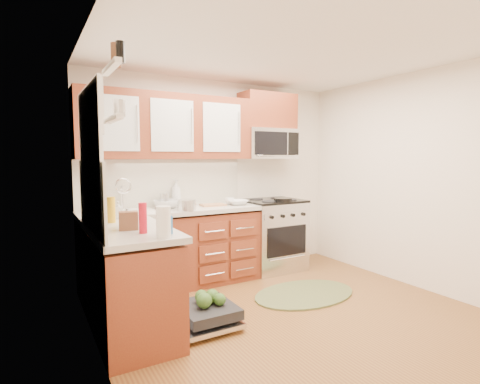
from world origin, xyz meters
TOP-DOWN VIEW (x-y plane):
  - floor at (0.00, 0.00)m, footprint 3.50×3.50m
  - ceiling at (0.00, 0.00)m, footprint 3.50×3.50m
  - wall_back at (0.00, 1.75)m, footprint 3.50×0.04m
  - wall_left at (-1.75, 0.00)m, footprint 0.04×3.50m
  - wall_right at (1.75, 0.00)m, footprint 0.04×3.50m
  - base_cabinet_back at (-0.73, 1.45)m, footprint 2.05×0.60m
  - base_cabinet_left at (-1.45, 0.52)m, footprint 0.60×1.25m
  - countertop_back at (-0.72, 1.44)m, footprint 2.07×0.64m
  - countertop_left at (-1.44, 0.53)m, footprint 0.64×1.27m
  - backsplash_back at (-0.73, 1.74)m, footprint 2.05×0.02m
  - backsplash_left at (-1.74, 0.52)m, footprint 0.02×1.25m
  - upper_cabinets at (-0.73, 1.57)m, footprint 2.05×0.35m
  - cabinet_over_mw at (0.68, 1.57)m, footprint 0.76×0.35m
  - range at (0.68, 1.43)m, footprint 0.76×0.64m
  - microwave at (0.68, 1.55)m, footprint 0.76×0.38m
  - sink at (-1.25, 1.42)m, footprint 0.62×0.50m
  - dishwasher at (-0.86, 0.30)m, footprint 0.70×0.60m
  - window at (-1.74, 0.50)m, footprint 0.03×1.05m
  - window_blind at (-1.71, 0.50)m, footprint 0.02×0.96m
  - shelf_upper at (-1.72, -0.35)m, footprint 0.04×0.40m
  - shelf_lower at (-1.72, -0.35)m, footprint 0.04×0.40m
  - rug at (0.44, 0.45)m, footprint 1.36×1.03m
  - skillet at (0.69, 1.22)m, footprint 0.24×0.24m
  - stock_pot at (-0.64, 1.22)m, footprint 0.24×0.24m
  - cutting_board at (-0.20, 1.44)m, footprint 0.31×0.22m
  - canister at (-0.77, 1.59)m, footprint 0.14×0.14m
  - paper_towel_roll at (-1.31, -0.02)m, footprint 0.13×0.13m
  - mustard_bottle at (-1.52, 0.84)m, footprint 0.09×0.09m
  - red_bottle at (-1.40, 0.22)m, footprint 0.08×0.08m
  - wooden_box at (-1.47, 0.42)m, footprint 0.17×0.14m
  - blue_carton at (-1.25, 0.10)m, footprint 0.10×0.07m
  - bowl_a at (0.09, 1.36)m, footprint 0.29×0.29m
  - bowl_b at (-0.77, 1.52)m, footprint 0.31×0.31m
  - cup at (0.02, 1.43)m, footprint 0.13×0.13m
  - soap_bottle_a at (-0.59, 1.68)m, footprint 0.16×0.16m
  - soap_bottle_b at (-1.42, 1.05)m, footprint 0.09×0.09m
  - soap_bottle_c at (-1.44, 0.56)m, footprint 0.13×0.13m

SIDE VIEW (x-z plane):
  - floor at x=0.00m, z-range 0.00..0.00m
  - rug at x=0.44m, z-range 0.00..0.02m
  - dishwasher at x=-0.86m, z-range 0.00..0.20m
  - base_cabinet_back at x=-0.73m, z-range 0.00..0.85m
  - base_cabinet_left at x=-1.45m, z-range 0.00..0.85m
  - range at x=0.68m, z-range 0.00..0.95m
  - sink at x=-1.25m, z-range 0.67..0.93m
  - countertop_back at x=-0.72m, z-range 0.88..0.93m
  - countertop_left at x=-1.44m, z-range 0.88..0.93m
  - cutting_board at x=-0.20m, z-range 0.93..0.95m
  - bowl_a at x=0.09m, z-range 0.93..0.99m
  - cup at x=0.02m, z-range 0.93..1.01m
  - skillet at x=0.69m, z-range 0.95..0.99m
  - bowl_b at x=-0.77m, z-range 0.93..1.02m
  - stock_pot at x=-0.64m, z-range 0.93..1.05m
  - blue_carton at x=-1.25m, z-range 0.93..1.07m
  - wooden_box at x=-1.47m, z-range 0.93..1.08m
  - soap_bottle_c at x=-1.44m, z-range 0.93..1.08m
  - soap_bottle_b at x=-1.42m, z-range 0.93..1.09m
  - canister at x=-0.77m, z-range 0.93..1.10m
  - mustard_bottle at x=-1.52m, z-range 0.93..1.16m
  - paper_towel_roll at x=-1.31m, z-range 0.93..1.16m
  - red_bottle at x=-1.40m, z-range 0.93..1.17m
  - soap_bottle_a at x=-0.59m, z-range 0.93..1.25m
  - backsplash_back at x=-0.73m, z-range 0.93..1.49m
  - backsplash_left at x=-1.74m, z-range 0.93..1.49m
  - wall_back at x=0.00m, z-range 0.00..2.50m
  - wall_left at x=-1.75m, z-range 0.00..2.50m
  - wall_right at x=1.75m, z-range 0.00..2.50m
  - window at x=-1.74m, z-range 1.02..2.08m
  - microwave at x=0.68m, z-range 1.50..1.90m
  - shelf_lower at x=-1.72m, z-range 1.74..1.76m
  - upper_cabinets at x=-0.73m, z-range 1.50..2.25m
  - window_blind at x=-1.71m, z-range 1.68..2.08m
  - shelf_upper at x=-1.72m, z-range 2.03..2.06m
  - cabinet_over_mw at x=0.68m, z-range 1.90..2.37m
  - ceiling at x=0.00m, z-range 2.50..2.50m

